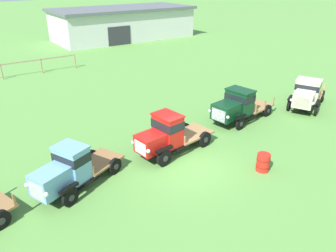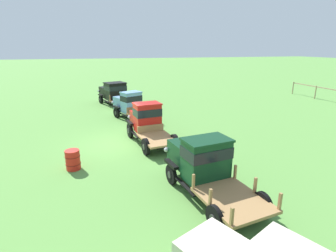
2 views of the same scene
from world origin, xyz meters
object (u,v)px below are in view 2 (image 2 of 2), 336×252
(vintage_truck_second_in_line, at_px, (130,105))
(oil_drum_beside_row, at_px, (73,160))
(vintage_truck_far_side, at_px, (202,162))
(vintage_truck_foreground_near, at_px, (114,93))
(vintage_truck_midrow_center, at_px, (147,121))

(vintage_truck_second_in_line, relative_size, oil_drum_beside_row, 5.24)
(vintage_truck_second_in_line, xyz_separation_m, vintage_truck_far_side, (11.17, 1.11, 0.03))
(vintage_truck_foreground_near, xyz_separation_m, vintage_truck_far_side, (16.80, 1.80, -0.02))
(vintage_truck_foreground_near, relative_size, oil_drum_beside_row, 6.53)
(vintage_truck_midrow_center, bearing_deg, vintage_truck_foreground_near, -175.07)
(vintage_truck_midrow_center, height_order, vintage_truck_far_side, vintage_truck_midrow_center)
(oil_drum_beside_row, bearing_deg, vintage_truck_second_in_line, 155.20)
(vintage_truck_foreground_near, distance_m, vintage_truck_far_side, 16.89)
(vintage_truck_second_in_line, xyz_separation_m, vintage_truck_midrow_center, (5.19, 0.24, 0.06))
(vintage_truck_far_side, height_order, oil_drum_beside_row, vintage_truck_far_side)
(vintage_truck_midrow_center, relative_size, vintage_truck_far_side, 0.94)
(vintage_truck_second_in_line, height_order, vintage_truck_far_side, vintage_truck_far_side)
(oil_drum_beside_row, bearing_deg, vintage_truck_far_side, 57.01)
(vintage_truck_far_side, bearing_deg, vintage_truck_foreground_near, -173.87)
(vintage_truck_foreground_near, xyz_separation_m, vintage_truck_second_in_line, (5.63, 0.70, -0.05))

